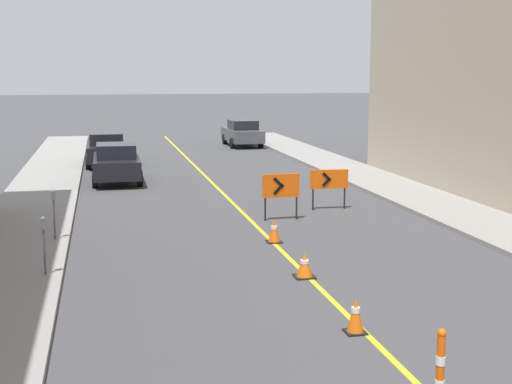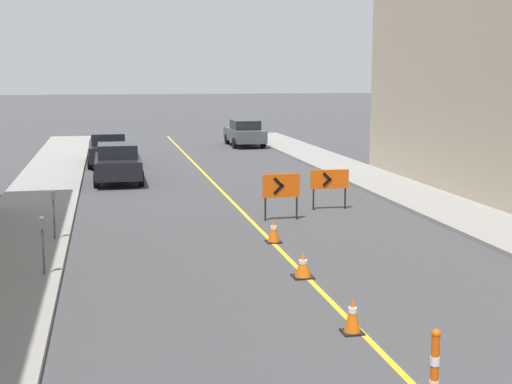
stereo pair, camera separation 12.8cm
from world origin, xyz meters
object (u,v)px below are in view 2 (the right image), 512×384
Objects in this scene: delineator_post_front at (434,384)px; parking_meter_near_curb at (42,233)px; traffic_cone_third at (352,315)px; parked_car_curb_far at (245,133)px; arrow_barricade_primary at (281,187)px; arrow_barricade_secondary at (330,181)px; parking_meter_far_curb at (53,204)px; traffic_cone_fifth at (274,231)px; parked_car_curb_near at (118,163)px; traffic_cone_fourth at (303,265)px; parked_car_curb_mid at (108,149)px.

delineator_post_front is 1.01× the size of parking_meter_near_curb.
parked_car_curb_far is (4.19, 31.34, 0.48)m from traffic_cone_third.
parking_meter_near_curb is (-6.50, -5.06, 0.03)m from arrow_barricade_primary.
delineator_post_front reaches higher than traffic_cone_third.
arrow_barricade_secondary is 1.00× the size of parking_meter_far_curb.
parking_meter_near_curb is (-5.63, -2.32, 0.72)m from traffic_cone_fifth.
delineator_post_front is 0.91× the size of arrow_barricade_primary.
arrow_barricade_primary reaches higher than arrow_barricade_secondary.
delineator_post_front is at bearing -91.69° from traffic_cone_third.
delineator_post_front is 14.45m from arrow_barricade_secondary.
traffic_cone_fifth is at bearing -71.87° from parked_car_curb_near.
arrow_barricade_primary is (1.00, 6.04, 0.73)m from traffic_cone_fourth.
parked_car_curb_near is 3.30× the size of parking_meter_far_curb.
parked_car_curb_mid reaches higher than parking_meter_near_curb.
traffic_cone_fourth is 0.39× the size of arrow_barricade_primary.
parked_car_curb_mid is (-5.04, 14.26, -0.20)m from arrow_barricade_primary.
arrow_barricade_secondary is at bearing -48.33° from parked_car_curb_near.
arrow_barricade_secondary is at bearing 55.33° from traffic_cone_fifth.
parked_car_curb_near is at bearing 99.29° from delineator_post_front.
traffic_cone_fourth is 0.43× the size of delineator_post_front.
delineator_post_front is at bearing -97.25° from arrow_barricade_primary.
traffic_cone_fifth is (0.20, 6.73, -0.01)m from traffic_cone_third.
traffic_cone_third reaches higher than traffic_cone_fourth.
parked_car_curb_mid is (-6.99, 12.92, -0.15)m from arrow_barricade_secondary.
arrow_barricade_primary is 6.71m from parking_meter_far_curb.
arrow_barricade_primary is 1.08× the size of parking_meter_far_curb.
parked_car_curb_mid is at bearing 85.68° from parking_meter_near_curb.
traffic_cone_fourth is at bearing -10.10° from parking_meter_near_curb.
traffic_cone_third is at bearing -39.08° from parking_meter_near_curb.
arrow_barricade_primary is (0.87, 2.74, 0.69)m from traffic_cone_fifth.
traffic_cone_fifth is 0.49× the size of delineator_post_front.
delineator_post_front is (-0.18, -6.73, 0.29)m from traffic_cone_fourth.
delineator_post_front reaches higher than traffic_cone_fifth.
arrow_barricade_primary is 9.90m from parked_car_curb_near.
parked_car_curb_mid reaches higher than delineator_post_front.
parked_car_curb_far is at bearing 67.78° from parking_meter_far_curb.
arrow_barricade_primary is at bearing 37.91° from parking_meter_near_curb.
parked_car_curb_far is at bearing 89.46° from arrow_barricade_secondary.
parked_car_curb_near is at bearing 82.50° from parking_meter_near_curb.
arrow_barricade_secondary is 0.30× the size of parked_car_curb_near.
arrow_barricade_secondary is at bearing -62.34° from parked_car_curb_mid.
parked_car_curb_near reaches higher than traffic_cone_fourth.
traffic_cone_fifth is 0.14× the size of parked_car_curb_far.
parked_car_curb_far is (4.29, 34.64, 0.24)m from delineator_post_front.
delineator_post_front is at bearing -91.70° from traffic_cone_fifth.
traffic_cone_third is 9.53m from parking_meter_far_curb.
arrow_barricade_secondary is (3.02, 10.81, 0.63)m from traffic_cone_third.
parked_car_curb_near and parked_car_curb_far have the same top height.
traffic_cone_third is at bearing -102.92° from arrow_barricade_secondary.
parked_car_curb_mid reaches higher than traffic_cone_third.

